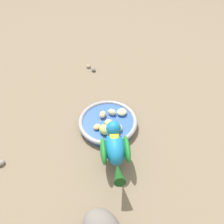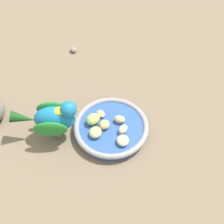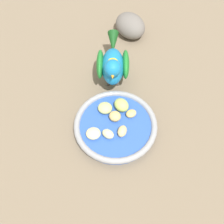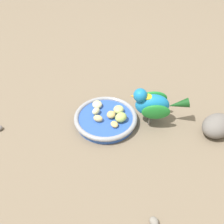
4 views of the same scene
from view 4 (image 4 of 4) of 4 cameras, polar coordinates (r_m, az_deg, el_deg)
name	(u,v)px [view 4 (image 4 of 4)]	position (r m, az deg, el deg)	size (l,w,h in m)	color
ground_plane	(101,121)	(0.89, -2.43, -2.00)	(4.00, 4.00, 0.00)	#756651
feeding_bowl	(105,119)	(0.87, -1.41, -1.58)	(0.21, 0.21, 0.03)	#2D56B7
apple_piece_0	(96,111)	(0.88, -3.39, 0.18)	(0.03, 0.02, 0.02)	beige
apple_piece_1	(114,124)	(0.84, 0.51, -2.62)	(0.03, 0.02, 0.02)	tan
apple_piece_2	(111,115)	(0.86, -0.18, -0.57)	(0.03, 0.03, 0.02)	tan
apple_piece_3	(121,117)	(0.85, 1.93, -1.06)	(0.04, 0.03, 0.03)	#B2CC66
apple_piece_4	(98,118)	(0.85, -2.95, -1.36)	(0.03, 0.02, 0.02)	#E5C67F
apple_piece_5	(119,110)	(0.88, 1.40, 0.53)	(0.04, 0.03, 0.02)	#C6D17A
apple_piece_6	(97,104)	(0.90, -3.15, 1.61)	(0.04, 0.03, 0.02)	beige
parrot	(153,104)	(0.85, 8.77, 1.70)	(0.11, 0.19, 0.13)	#59544C
rock_large	(217,126)	(0.89, 21.34, -2.71)	(0.10, 0.08, 0.07)	slate
pebble_2	(154,221)	(0.69, 8.87, -21.89)	(0.02, 0.02, 0.02)	gray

